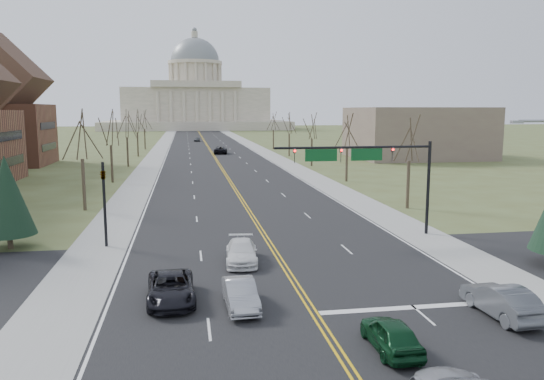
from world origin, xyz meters
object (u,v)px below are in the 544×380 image
object	(u,v)px
car_sb_outer_lead	(171,288)
car_far_nb	(221,150)
signal_mast	(366,161)
car_sb_inner_lead	(240,294)
car_far_sb	(197,139)
car_nb_outer_lead	(502,300)
car_sb_inner_second	(242,252)
car_nb_inner_lead	(391,334)
signal_left	(104,195)

from	to	relation	value
car_sb_outer_lead	car_far_nb	size ratio (longest dim) A/B	0.85
signal_mast	car_sb_inner_lead	distance (m)	17.77
car_far_sb	car_nb_outer_lead	bearing A→B (deg)	-80.11
car_sb_outer_lead	car_sb_inner_second	distance (m)	7.55
car_nb_inner_lead	car_sb_inner_second	distance (m)	14.02
car_sb_inner_lead	car_far_nb	distance (m)	91.99
car_far_nb	car_nb_inner_lead	bearing A→B (deg)	96.52
car_sb_outer_lead	car_sb_inner_second	bearing A→B (deg)	53.93
car_far_nb	car_sb_inner_second	bearing A→B (deg)	93.42
car_sb_inner_second	car_sb_outer_lead	bearing A→B (deg)	-119.04
car_nb_inner_lead	car_far_nb	bearing A→B (deg)	-89.59
car_nb_outer_lead	car_far_nb	size ratio (longest dim) A/B	0.79
car_nb_inner_lead	signal_left	bearing A→B (deg)	-53.79
signal_mast	car_nb_outer_lead	size ratio (longest dim) A/B	2.61
signal_mast	car_nb_outer_lead	xyz separation A→B (m)	(1.08, -16.19, -4.98)
signal_left	signal_mast	bearing A→B (deg)	-0.00
signal_left	car_far_sb	size ratio (longest dim) A/B	1.51
signal_mast	car_far_nb	world-z (taller)	signal_mast
signal_mast	car_sb_outer_lead	distance (m)	19.09
signal_left	car_sb_inner_second	distance (m)	10.97
car_sb_outer_lead	car_far_sb	distance (m)	136.80
car_nb_inner_lead	car_far_sb	distance (m)	143.77
car_sb_outer_lead	car_far_sb	size ratio (longest dim) A/B	1.27
car_nb_inner_lead	car_sb_inner_second	size ratio (longest dim) A/B	0.82
signal_mast	car_nb_inner_lead	xyz separation A→B (m)	(-5.34, -18.74, -5.09)
signal_left	car_far_nb	world-z (taller)	signal_left
signal_left	car_sb_outer_lead	size ratio (longest dim) A/B	1.19
car_far_nb	car_far_sb	world-z (taller)	car_far_nb
car_nb_outer_lead	car_sb_inner_lead	bearing A→B (deg)	-16.70
car_far_nb	car_far_sb	bearing A→B (deg)	-78.66
signal_mast	car_sb_outer_lead	world-z (taller)	signal_mast
car_far_nb	signal_mast	bearing A→B (deg)	100.45
signal_mast	car_far_nb	bearing A→B (deg)	94.11
signal_mast	car_sb_inner_second	distance (m)	12.45
car_nb_outer_lead	car_sb_inner_lead	xyz separation A→B (m)	(-11.90, 3.03, -0.09)
car_sb_inner_lead	car_sb_outer_lead	size ratio (longest dim) A/B	0.82
signal_mast	car_sb_outer_lead	size ratio (longest dim) A/B	2.41
signal_mast	car_nb_inner_lead	bearing A→B (deg)	-105.91
car_nb_outer_lead	car_far_sb	size ratio (longest dim) A/B	1.17
car_nb_outer_lead	car_sb_outer_lead	distance (m)	15.88
car_far_sb	car_nb_inner_lead	bearing A→B (deg)	-82.74
signal_mast	car_sb_outer_lead	xyz separation A→B (m)	(-14.17, -11.76, -5.05)
car_sb_outer_lead	car_far_sb	bearing A→B (deg)	86.01
car_nb_outer_lead	signal_mast	bearing A→B (deg)	-88.57
car_nb_inner_lead	car_sb_inner_lead	xyz separation A→B (m)	(-5.47, 5.58, 0.02)
car_sb_outer_lead	car_nb_inner_lead	bearing A→B (deg)	-40.44
signal_mast	car_far_sb	xyz separation A→B (m)	(-9.71, 124.97, -5.07)
signal_left	car_nb_inner_lead	world-z (taller)	signal_left
signal_mast	car_far_sb	bearing A→B (deg)	94.44
signal_left	car_sb_inner_lead	distance (m)	15.76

